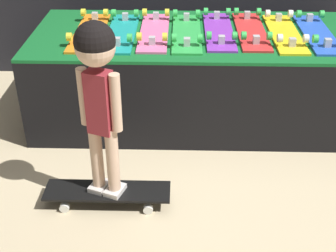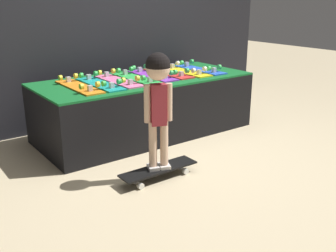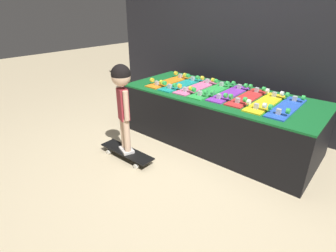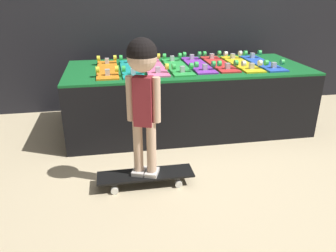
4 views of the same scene
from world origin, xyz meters
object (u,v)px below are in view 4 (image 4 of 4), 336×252
skateboard_blue_on_rack (262,62)px  skateboard_red_on_rack (219,63)px  skateboard_purple_on_rack (198,64)px  skateboard_yellow_on_rack (241,63)px  skateboard_green_on_rack (177,66)px  skateboard_orange_on_rack (107,68)px  skateboard_pink_on_rack (154,66)px  skateboard_teal_on_rack (131,68)px  skateboard_on_floor (146,176)px  child (143,83)px

skateboard_blue_on_rack → skateboard_red_on_rack: bearing=174.4°
skateboard_purple_on_rack → skateboard_yellow_on_rack: 0.43m
skateboard_yellow_on_rack → skateboard_blue_on_rack: bearing=-0.8°
skateboard_green_on_rack → skateboard_red_on_rack: bearing=6.7°
skateboard_orange_on_rack → skateboard_pink_on_rack: 0.43m
skateboard_orange_on_rack → skateboard_green_on_rack: (0.65, 0.00, 0.00)m
skateboard_red_on_rack → skateboard_yellow_on_rack: same height
skateboard_teal_on_rack → skateboard_pink_on_rack: bearing=5.8°
skateboard_green_on_rack → skateboard_blue_on_rack: bearing=0.6°
skateboard_teal_on_rack → skateboard_purple_on_rack: size_ratio=1.00×
skateboard_purple_on_rack → skateboard_red_on_rack: size_ratio=1.00×
skateboard_orange_on_rack → skateboard_on_floor: size_ratio=1.07×
skateboard_red_on_rack → child: 1.36m
skateboard_blue_on_rack → skateboard_teal_on_rack: bearing=-179.3°
child → skateboard_on_floor: bearing=-69.7°
skateboard_purple_on_rack → skateboard_red_on_rack: 0.22m
skateboard_orange_on_rack → child: size_ratio=0.77×
skateboard_teal_on_rack → skateboard_green_on_rack: 0.43m
skateboard_orange_on_rack → skateboard_purple_on_rack: (0.87, 0.04, 0.00)m
skateboard_pink_on_rack → skateboard_purple_on_rack: (0.43, 0.03, 0.00)m
skateboard_green_on_rack → child: size_ratio=0.77×
skateboard_pink_on_rack → skateboard_orange_on_rack: bearing=-178.0°
skateboard_orange_on_rack → child: 1.02m
skateboard_pink_on_rack → skateboard_purple_on_rack: bearing=3.9°
skateboard_green_on_rack → skateboard_red_on_rack: (0.43, 0.05, 0.00)m
skateboard_green_on_rack → skateboard_yellow_on_rack: same height
skateboard_teal_on_rack → skateboard_blue_on_rack: size_ratio=1.00×
skateboard_orange_on_rack → skateboard_purple_on_rack: size_ratio=1.00×
skateboard_yellow_on_rack → child: bearing=-137.0°
skateboard_red_on_rack → skateboard_on_floor: (-0.86, -1.04, -0.56)m
skateboard_teal_on_rack → skateboard_red_on_rack: size_ratio=1.00×
skateboard_pink_on_rack → skateboard_on_floor: (-0.21, -1.01, -0.56)m
skateboard_teal_on_rack → skateboard_red_on_rack: (0.87, 0.06, 0.00)m
skateboard_on_floor → skateboard_yellow_on_rack: bearing=43.0°
skateboard_purple_on_rack → skateboard_on_floor: skateboard_purple_on_rack is taller
skateboard_pink_on_rack → skateboard_yellow_on_rack: 0.87m
skateboard_green_on_rack → skateboard_yellow_on_rack: size_ratio=1.00×
skateboard_green_on_rack → skateboard_purple_on_rack: same height
skateboard_purple_on_rack → child: child is taller
skateboard_teal_on_rack → skateboard_blue_on_rack: (1.30, 0.02, 0.00)m
skateboard_pink_on_rack → child: size_ratio=0.77×
skateboard_red_on_rack → skateboard_yellow_on_rack: size_ratio=1.00×
skateboard_yellow_on_rack → skateboard_blue_on_rack: same height
skateboard_pink_on_rack → skateboard_purple_on_rack: size_ratio=1.00×
skateboard_on_floor → skateboard_green_on_rack: bearing=66.7°
skateboard_orange_on_rack → skateboard_yellow_on_rack: bearing=0.5°
skateboard_green_on_rack → skateboard_blue_on_rack: (0.87, 0.01, 0.00)m
skateboard_orange_on_rack → skateboard_teal_on_rack: 0.22m
skateboard_purple_on_rack → skateboard_blue_on_rack: same height
skateboard_orange_on_rack → skateboard_pink_on_rack: bearing=2.0°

